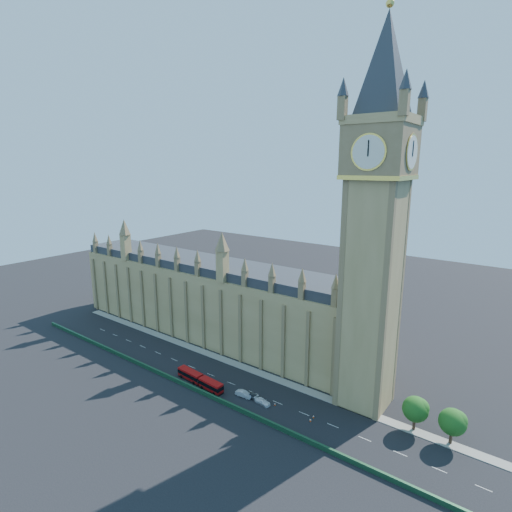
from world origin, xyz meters
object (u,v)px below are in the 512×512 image
Objects in this scene: car_grey at (254,396)px; car_white at (262,402)px; car_silver at (244,394)px; red_bus at (200,380)px.

car_grey is 3.20m from car_white.
car_grey is 0.91× the size of car_silver.
car_white is at bearing -92.86° from car_silver.
red_bus is 17.14m from car_grey.
red_bus is at bearing 96.18° from car_silver.
car_white is (3.13, -0.66, -0.06)m from car_grey.
car_white is (19.87, 2.94, -0.83)m from red_bus.
car_grey reaches higher than car_white.
car_grey is 3.04m from car_silver.
car_silver is 1.02× the size of car_white.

